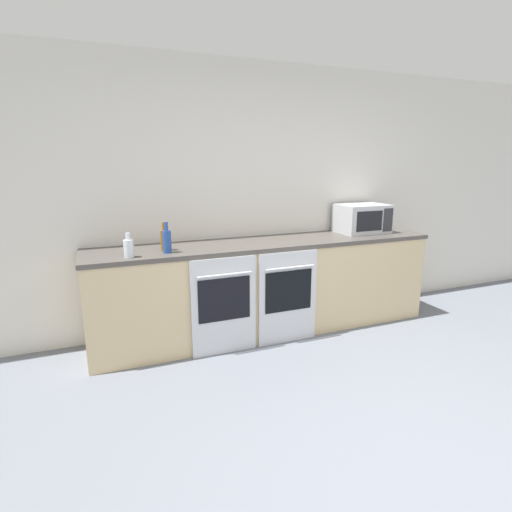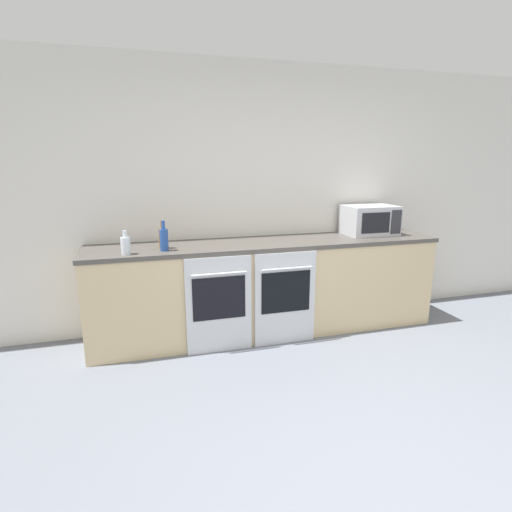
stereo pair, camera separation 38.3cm
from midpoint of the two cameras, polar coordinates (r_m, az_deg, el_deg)
name	(u,v)px [view 2 (the right image)]	position (r m, az deg, el deg)	size (l,w,h in m)	color
ground_plane	(397,498)	(2.53, 24.26, -29.14)	(16.00, 16.00, 0.00)	slate
wall_back	(258,198)	(4.10, 3.04, 8.29)	(10.00, 0.06, 2.60)	silver
counter_back	(268,287)	(3.95, 4.50, -4.42)	(3.38, 0.64, 0.91)	#D1B789
oven_left	(219,304)	(3.51, -2.18, -6.98)	(0.58, 0.06, 0.87)	silver
oven_right	(285,298)	(3.69, 7.18, -6.02)	(0.58, 0.06, 0.87)	silver
microwave	(370,220)	(4.40, 18.35, 4.88)	(0.52, 0.39, 0.30)	#B7BABF
bottle_amber	(163,238)	(3.55, -10.20, 2.57)	(0.07, 0.07, 0.25)	#8C5114
bottle_clear	(126,245)	(3.39, -15.11, 1.48)	(0.08, 0.08, 0.20)	silver
bottle_blue	(164,239)	(3.45, -9.96, 2.38)	(0.07, 0.07, 0.26)	#234793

